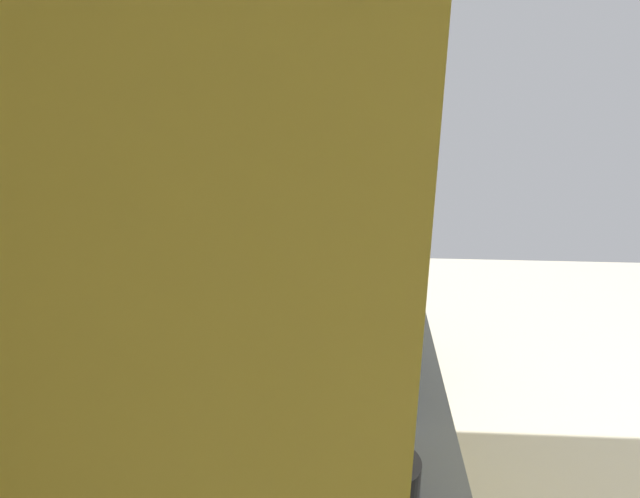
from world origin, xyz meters
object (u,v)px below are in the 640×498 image
microwave (343,343)px  bowl (372,276)px  oven_range (352,296)px  kettle (391,482)px

microwave → bowl: microwave is taller
oven_range → bowl: size_ratio=7.46×
microwave → bowl: bearing=-9.2°
kettle → microwave: bearing=14.3°
oven_range → kettle: size_ratio=5.46×
microwave → kettle: (-0.50, -0.13, -0.08)m
oven_range → kettle: bearing=-177.5°
oven_range → bowl: (-0.68, -0.08, 0.47)m
bowl → kettle: size_ratio=0.73×
kettle → bowl: bearing=0.0°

